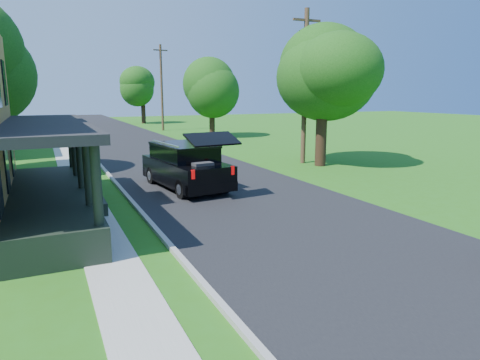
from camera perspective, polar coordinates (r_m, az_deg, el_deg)
name	(u,v)px	position (r m, az deg, el deg)	size (l,w,h in m)	color
ground	(329,243)	(12.06, 11.78, -8.27)	(140.00, 140.00, 0.00)	#286514
street	(154,153)	(30.13, -11.42, 3.53)	(8.00, 120.00, 0.02)	black
curb	(92,157)	(29.47, -19.10, 2.96)	(0.15, 120.00, 0.12)	#999994
sidewalk	(67,158)	(29.36, -22.11, 2.72)	(1.30, 120.00, 0.03)	#9F9E96
black_suv	(186,166)	(18.47, -7.23, 1.88)	(2.70, 5.72, 2.57)	black
tree_right_near	(323,65)	(24.54, 10.97, 14.86)	(5.79, 5.65, 8.58)	black
tree_right_mid	(211,84)	(40.51, -3.87, 12.69)	(5.37, 5.42, 7.51)	black
tree_right_far	(142,84)	(61.13, -12.97, 12.37)	(6.54, 6.16, 8.04)	black
utility_pole_near	(305,85)	(25.30, 8.65, 12.37)	(1.73, 0.29, 8.68)	#4A3522
utility_pole_far	(162,87)	(48.76, -10.41, 12.12)	(1.62, 0.36, 9.26)	#4A3522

